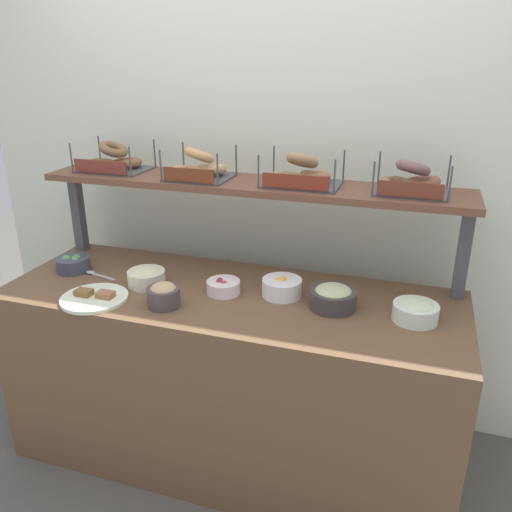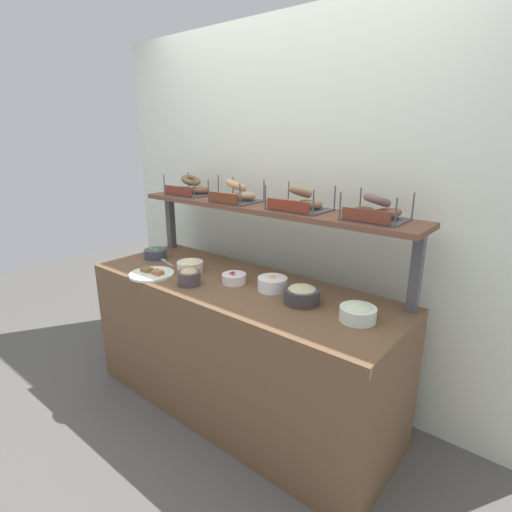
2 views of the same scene
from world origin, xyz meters
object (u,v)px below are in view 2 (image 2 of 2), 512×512
(bowl_scallion_spread, at_px, (358,312))
(bowl_potato_salad, at_px, (190,265))
(bowl_veggie_mix, at_px, (155,253))
(serving_spoon_near_plate, at_px, (165,262))
(bowl_beet_salad, at_px, (234,278))
(bagel_basket_poppy, at_px, (376,211))
(bagel_basket_cinnamon_raisin, at_px, (191,188))
(bowl_hummus, at_px, (189,276))
(bagel_basket_sesame, at_px, (236,194))
(serving_plate_white, at_px, (152,274))
(bagel_basket_everything, at_px, (299,202))
(bowl_tuna_salad, at_px, (302,294))
(bowl_fruit_salad, at_px, (272,283))

(bowl_scallion_spread, distance_m, bowl_potato_salad, 1.14)
(bowl_veggie_mix, bearing_deg, bowl_potato_salad, -5.66)
(bowl_veggie_mix, bearing_deg, serving_spoon_near_plate, -10.08)
(bowl_beet_salad, xyz_separation_m, bagel_basket_poppy, (0.72, 0.28, 0.45))
(bowl_scallion_spread, bearing_deg, bagel_basket_cinnamon_raisin, 169.09)
(bowl_hummus, relative_size, bowl_beet_salad, 0.95)
(bowl_hummus, bearing_deg, bagel_basket_cinnamon_raisin, 135.59)
(bowl_hummus, height_order, bagel_basket_sesame, bagel_basket_sesame)
(serving_plate_white, xyz_separation_m, bagel_basket_sesame, (0.28, 0.48, 0.47))
(serving_plate_white, distance_m, serving_spoon_near_plate, 0.26)
(bagel_basket_sesame, relative_size, bagel_basket_everything, 0.85)
(bowl_tuna_salad, relative_size, bowl_fruit_salad, 1.13)
(serving_spoon_near_plate, bearing_deg, bagel_basket_everything, 17.91)
(bowl_potato_salad, relative_size, bagel_basket_sesame, 0.59)
(bowl_tuna_salad, xyz_separation_m, bowl_beet_salad, (-0.47, -0.01, -0.02))
(bowl_hummus, bearing_deg, bowl_tuna_salad, 16.67)
(serving_spoon_near_plate, bearing_deg, bowl_tuna_salad, 1.23)
(bowl_beet_salad, xyz_separation_m, bagel_basket_everything, (0.26, 0.28, 0.45))
(serving_plate_white, bearing_deg, bowl_fruit_salad, 21.04)
(bowl_scallion_spread, bearing_deg, bowl_beet_salad, -179.56)
(bagel_basket_everything, bearing_deg, bowl_scallion_spread, -27.00)
(bowl_beet_salad, distance_m, serving_spoon_near_plate, 0.63)
(bowl_veggie_mix, bearing_deg, bowl_hummus, -18.86)
(bowl_potato_salad, bearing_deg, bowl_fruit_salad, 7.95)
(bowl_hummus, xyz_separation_m, bowl_scallion_spread, (0.98, 0.19, -0.01))
(bowl_scallion_spread, xyz_separation_m, serving_plate_white, (-1.28, -0.23, -0.03))
(bowl_tuna_salad, height_order, bowl_potato_salad, bowl_tuna_salad)
(bowl_scallion_spread, xyz_separation_m, bagel_basket_sesame, (-1.00, 0.25, 0.44))
(bowl_scallion_spread, relative_size, bagel_basket_cinnamon_raisin, 0.54)
(bowl_beet_salad, relative_size, bagel_basket_everything, 0.44)
(serving_spoon_near_plate, distance_m, bagel_basket_everything, 1.05)
(bowl_tuna_salad, bearing_deg, bowl_beet_salad, -178.64)
(bowl_potato_salad, xyz_separation_m, bagel_basket_sesame, (0.15, 0.28, 0.44))
(bowl_scallion_spread, distance_m, bagel_basket_sesame, 1.12)
(bowl_beet_salad, distance_m, bagel_basket_everything, 0.59)
(bowl_fruit_salad, bearing_deg, bagel_basket_everything, 85.37)
(bowl_scallion_spread, height_order, bagel_basket_sesame, bagel_basket_sesame)
(bowl_potato_salad, distance_m, bagel_basket_cinnamon_raisin, 0.62)
(bowl_hummus, distance_m, serving_plate_white, 0.31)
(bowl_hummus, height_order, bowl_potato_salad, bowl_hummus)
(bagel_basket_everything, height_order, bagel_basket_poppy, bagel_basket_everything)
(bagel_basket_cinnamon_raisin, bearing_deg, bowl_scallion_spread, -10.91)
(bowl_beet_salad, xyz_separation_m, serving_spoon_near_plate, (-0.63, -0.01, -0.02))
(bowl_veggie_mix, distance_m, bagel_basket_poppy, 1.57)
(serving_plate_white, bearing_deg, bowl_scallion_spread, 10.35)
(bagel_basket_sesame, bearing_deg, bagel_basket_cinnamon_raisin, 175.86)
(bowl_hummus, bearing_deg, serving_spoon_near_plate, 158.57)
(bagel_basket_cinnamon_raisin, height_order, bagel_basket_sesame, bagel_basket_sesame)
(bowl_tuna_salad, xyz_separation_m, bowl_fruit_salad, (-0.23, 0.04, -0.01))
(serving_plate_white, bearing_deg, bagel_basket_poppy, 23.00)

